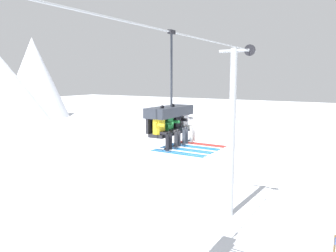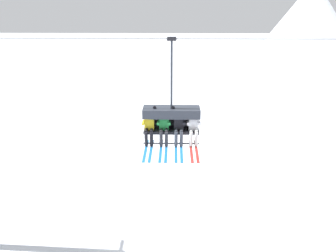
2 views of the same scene
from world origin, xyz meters
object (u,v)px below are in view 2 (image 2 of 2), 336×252
at_px(skier_yellow, 149,126).
at_px(skier_white, 194,127).
at_px(skier_black, 179,126).
at_px(chairlift_chair, 171,115).
at_px(skier_green, 164,126).

height_order(skier_yellow, skier_white, skier_yellow).
distance_m(skier_black, skier_white, 0.50).
relative_size(chairlift_chair, skier_yellow, 2.03).
bearing_deg(skier_black, skier_yellow, 180.00).
xyz_separation_m(skier_yellow, skier_black, (0.98, 0.00, 0.00)).
height_order(skier_yellow, skier_green, skier_yellow).
relative_size(chairlift_chair, skier_black, 2.03).
bearing_deg(skier_green, chairlift_chair, 41.66).
bearing_deg(skier_green, skier_yellow, 179.20).
bearing_deg(skier_yellow, chairlift_chair, 16.10).
xyz_separation_m(skier_green, skier_black, (0.49, 0.01, 0.02)).
bearing_deg(skier_black, skier_white, -0.78).
distance_m(skier_yellow, skier_green, 0.49).
distance_m(skier_green, skier_white, 0.99).
bearing_deg(skier_yellow, skier_black, 0.00).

